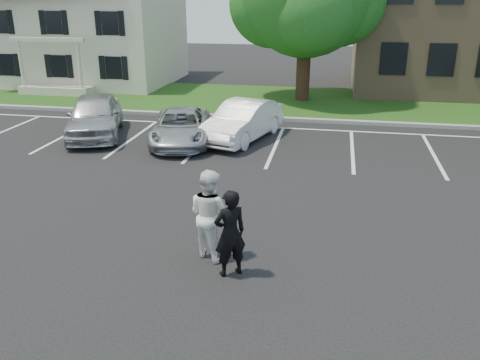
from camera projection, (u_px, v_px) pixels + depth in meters
The scene contains 10 objects.
ground_plane at pixel (232, 247), 11.45m from camera, with size 90.00×90.00×0.00m, color black.
curb at pixel (286, 119), 22.45m from camera, with size 40.00×0.30×0.15m, color gray.
grass_strip at pixel (294, 102), 26.15m from camera, with size 44.00×8.00×0.08m, color #214216.
stall_lines at pixel (315, 141), 19.43m from camera, with size 34.00×5.36×0.01m.
house at pixel (88, 18), 30.75m from camera, with size 10.30×9.22×7.60m.
man_black_suit at pixel (230, 233), 10.05m from camera, with size 0.67×0.44×1.84m, color black.
man_white_shirt at pixel (209, 214), 10.75m from camera, with size 0.96×0.75×1.97m, color white.
car_silver_west at pixel (95, 116), 19.91m from camera, with size 1.93×4.79×1.63m, color #B8B8BE.
car_silver_minivan at pixel (181, 127), 19.05m from camera, with size 2.05×4.45×1.24m, color #A6AAAE.
car_white_sedan at pixel (243, 121), 19.42m from camera, with size 1.55×4.46×1.47m, color white.
Camera 1 is at (2.09, -9.97, 5.44)m, focal length 38.00 mm.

